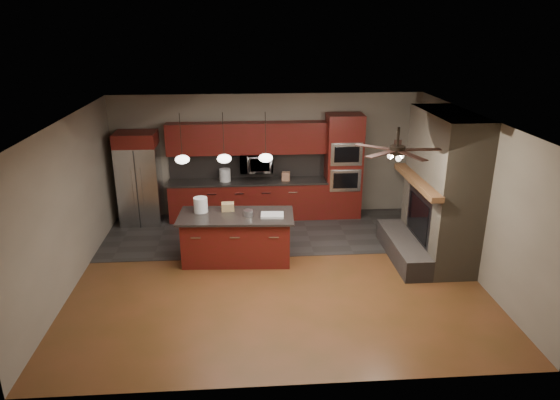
{
  "coord_description": "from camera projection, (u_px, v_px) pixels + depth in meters",
  "views": [
    {
      "loc": [
        -0.53,
        -8.08,
        4.32
      ],
      "look_at": [
        0.1,
        0.6,
        1.18
      ],
      "focal_mm": 32.0,
      "sensor_mm": 36.0,
      "label": 1
    }
  ],
  "objects": [
    {
      "name": "left_wall",
      "position": [
        69.0,
        205.0,
        8.36
      ],
      "size": [
        0.02,
        6.0,
        2.8
      ],
      "primitive_type": "cube",
      "color": "gray",
      "rests_on": "ground"
    },
    {
      "name": "counter_bucket",
      "position": [
        225.0,
        175.0,
        11.19
      ],
      "size": [
        0.25,
        0.25,
        0.28
      ],
      "primitive_type": "cylinder",
      "rotation": [
        0.0,
        0.0,
        0.02
      ],
      "color": "silver",
      "rests_on": "back_cabinetry"
    },
    {
      "name": "microwave",
      "position": [
        256.0,
        163.0,
        11.2
      ],
      "size": [
        0.73,
        0.41,
        0.5
      ],
      "primitive_type": "imported",
      "color": "silver",
      "rests_on": "back_cabinetry"
    },
    {
      "name": "ground",
      "position": [
        277.0,
        272.0,
        9.08
      ],
      "size": [
        7.0,
        7.0,
        0.0
      ],
      "primitive_type": "plane",
      "color": "brown",
      "rests_on": "ground"
    },
    {
      "name": "pendant_center",
      "position": [
        224.0,
        158.0,
        9.01
      ],
      "size": [
        0.26,
        0.26,
        0.92
      ],
      "color": "black",
      "rests_on": "ceiling"
    },
    {
      "name": "counter_box",
      "position": [
        286.0,
        176.0,
        11.25
      ],
      "size": [
        0.2,
        0.17,
        0.19
      ],
      "primitive_type": "cube",
      "rotation": [
        0.0,
        0.0,
        -0.18
      ],
      "color": "#A97557",
      "rests_on": "back_cabinetry"
    },
    {
      "name": "cardboard_box",
      "position": [
        228.0,
        207.0,
        9.43
      ],
      "size": [
        0.24,
        0.18,
        0.15
      ],
      "primitive_type": "cube",
      "rotation": [
        0.0,
        0.0,
        0.04
      ],
      "color": "tan",
      "rests_on": "kitchen_island"
    },
    {
      "name": "ceiling_fan",
      "position": [
        397.0,
        149.0,
        7.62
      ],
      "size": [
        1.27,
        1.33,
        0.41
      ],
      "color": "black",
      "rests_on": "ceiling"
    },
    {
      "name": "fireplace_column",
      "position": [
        439.0,
        194.0,
        9.22
      ],
      "size": [
        1.3,
        2.1,
        2.8
      ],
      "color": "brown",
      "rests_on": "ground"
    },
    {
      "name": "back_wall",
      "position": [
        268.0,
        155.0,
        11.42
      ],
      "size": [
        7.0,
        0.02,
        2.8
      ],
      "primitive_type": "cube",
      "color": "gray",
      "rests_on": "ground"
    },
    {
      "name": "oven_tower",
      "position": [
        343.0,
        166.0,
        11.32
      ],
      "size": [
        0.8,
        0.63,
        2.38
      ],
      "color": "#5F1112",
      "rests_on": "ground"
    },
    {
      "name": "pendant_right",
      "position": [
        266.0,
        158.0,
        9.06
      ],
      "size": [
        0.26,
        0.26,
        0.92
      ],
      "color": "black",
      "rests_on": "ceiling"
    },
    {
      "name": "paint_tray",
      "position": [
        272.0,
        215.0,
        9.17
      ],
      "size": [
        0.44,
        0.32,
        0.04
      ],
      "primitive_type": "cube",
      "rotation": [
        0.0,
        0.0,
        -0.07
      ],
      "color": "silver",
      "rests_on": "kitchen_island"
    },
    {
      "name": "refrigerator",
      "position": [
        140.0,
        178.0,
        10.99
      ],
      "size": [
        0.88,
        0.75,
        2.07
      ],
      "color": "silver",
      "rests_on": "ground"
    },
    {
      "name": "ceiling",
      "position": [
        276.0,
        119.0,
        8.13
      ],
      "size": [
        7.0,
        6.0,
        0.02
      ],
      "primitive_type": "cube",
      "color": "white",
      "rests_on": "back_wall"
    },
    {
      "name": "kitchen_island",
      "position": [
        237.0,
        237.0,
        9.39
      ],
      "size": [
        2.18,
        1.09,
        0.92
      ],
      "rotation": [
        0.0,
        0.0,
        -0.06
      ],
      "color": "#5F1112",
      "rests_on": "ground"
    },
    {
      "name": "slate_tile_patch",
      "position": [
        271.0,
        232.0,
        10.77
      ],
      "size": [
        7.0,
        2.4,
        0.01
      ],
      "primitive_type": "cube",
      "color": "#2C2928",
      "rests_on": "ground"
    },
    {
      "name": "right_wall",
      "position": [
        473.0,
        195.0,
        8.84
      ],
      "size": [
        0.02,
        6.0,
        2.8
      ],
      "primitive_type": "cube",
      "color": "gray",
      "rests_on": "ground"
    },
    {
      "name": "white_bucket",
      "position": [
        201.0,
        205.0,
        9.34
      ],
      "size": [
        0.33,
        0.33,
        0.28
      ],
      "primitive_type": "cylinder",
      "rotation": [
        0.0,
        0.0,
        0.3
      ],
      "color": "white",
      "rests_on": "kitchen_island"
    },
    {
      "name": "back_cabinetry",
      "position": [
        248.0,
        180.0,
        11.32
      ],
      "size": [
        3.59,
        0.64,
        2.2
      ],
      "color": "#5F1112",
      "rests_on": "ground"
    },
    {
      "name": "paint_can",
      "position": [
        248.0,
        213.0,
        9.16
      ],
      "size": [
        0.21,
        0.21,
        0.11
      ],
      "primitive_type": "cylinder",
      "rotation": [
        0.0,
        0.0,
        0.26
      ],
      "color": "#B9B8BD",
      "rests_on": "kitchen_island"
    },
    {
      "name": "pendant_left",
      "position": [
        182.0,
        159.0,
        8.96
      ],
      "size": [
        0.26,
        0.26,
        0.92
      ],
      "color": "black",
      "rests_on": "ceiling"
    }
  ]
}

